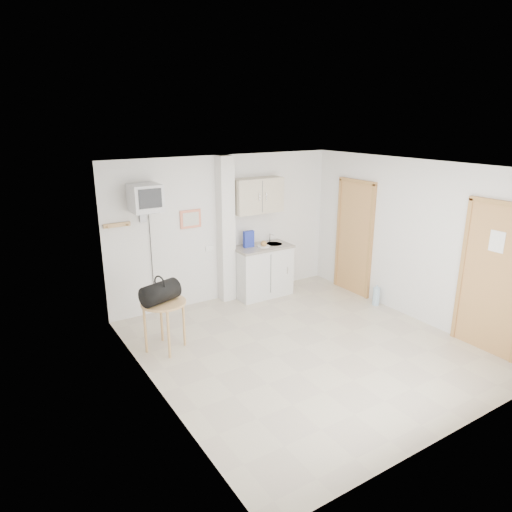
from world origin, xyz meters
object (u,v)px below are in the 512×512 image
round_table (164,308)px  duffel_bag (160,292)px  crt_television (145,199)px  water_bottle (376,296)px

round_table → duffel_bag: 0.25m
duffel_bag → round_table: bearing=-12.4°
crt_television → round_table: bearing=-100.9°
water_bottle → round_table: bearing=173.0°
crt_television → round_table: 1.70m
duffel_bag → water_bottle: 3.76m
duffel_bag → water_bottle: bearing=-25.7°
crt_television → round_table: size_ratio=3.04×
crt_television → duffel_bag: (-0.24, -1.04, -1.08)m
crt_television → water_bottle: (3.43, -1.48, -1.78)m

